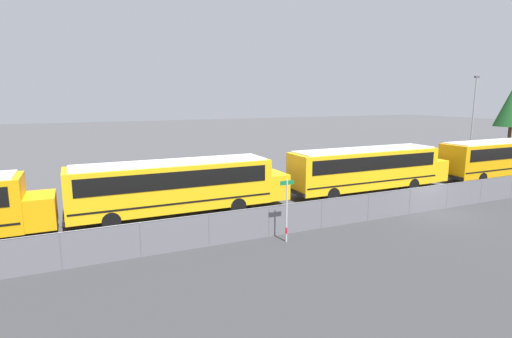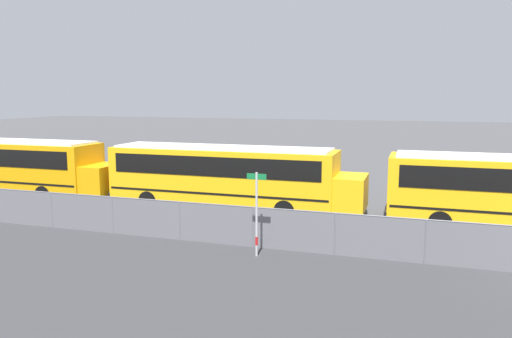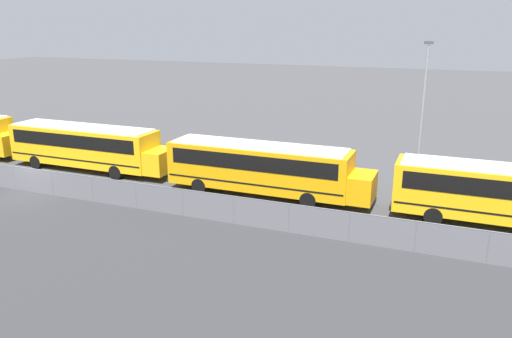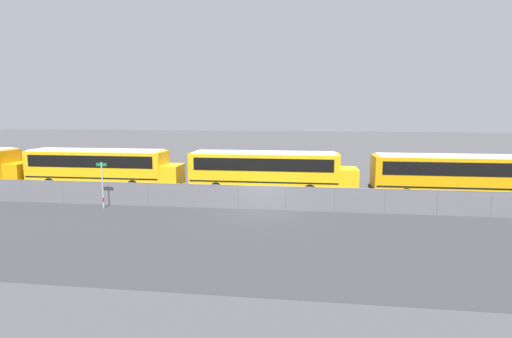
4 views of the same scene
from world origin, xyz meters
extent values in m
plane|color=#424244|center=(0.00, 0.00, 0.00)|extent=(200.00, 200.00, 0.00)
cube|color=#9EA0A5|center=(0.00, 0.00, 0.76)|extent=(105.56, 0.03, 1.52)
cube|color=slate|center=(0.00, -0.01, 0.76)|extent=(105.56, 0.01, 1.52)
cylinder|color=slate|center=(0.00, 0.00, 1.52)|extent=(105.56, 0.05, 0.05)
cylinder|color=slate|center=(-19.60, 0.00, 0.76)|extent=(0.07, 0.07, 1.52)
cylinder|color=slate|center=(-16.59, 0.00, 0.76)|extent=(0.07, 0.07, 1.52)
cylinder|color=slate|center=(-13.57, 0.00, 0.76)|extent=(0.07, 0.07, 1.52)
cylinder|color=slate|center=(-10.56, 0.00, 0.76)|extent=(0.07, 0.07, 1.52)
cylinder|color=slate|center=(-7.54, 0.00, 0.76)|extent=(0.07, 0.07, 1.52)
cylinder|color=slate|center=(-4.52, 0.00, 0.76)|extent=(0.07, 0.07, 1.52)
cylinder|color=slate|center=(-1.51, 0.00, 0.76)|extent=(0.07, 0.07, 1.52)
cylinder|color=slate|center=(1.51, 0.00, 0.76)|extent=(0.07, 0.07, 1.52)
cylinder|color=slate|center=(4.52, 0.00, 0.76)|extent=(0.07, 0.07, 1.52)
cylinder|color=slate|center=(7.54, 0.00, 0.76)|extent=(0.07, 0.07, 1.52)
cube|color=orange|center=(-20.53, 4.93, 1.24)|extent=(1.34, 2.33, 1.54)
cube|color=yellow|center=(-13.94, 5.34, 1.76)|extent=(11.17, 2.53, 2.56)
cube|color=black|center=(-13.94, 5.34, 2.32)|extent=(10.28, 2.57, 0.92)
cube|color=black|center=(-13.94, 5.34, 1.04)|extent=(10.95, 2.56, 0.10)
cube|color=yellow|center=(-7.68, 5.34, 1.24)|extent=(1.34, 2.33, 1.54)
cube|color=black|center=(-19.58, 5.34, 0.63)|extent=(0.12, 2.53, 0.24)
cube|color=silver|center=(-13.94, 5.34, 3.09)|extent=(10.61, 2.28, 0.10)
cylinder|color=black|center=(-10.48, 6.49, 0.48)|extent=(0.95, 0.28, 0.95)
cylinder|color=black|center=(-10.48, 4.20, 0.48)|extent=(0.95, 0.28, 0.95)
cylinder|color=black|center=(-17.40, 6.49, 0.48)|extent=(0.95, 0.28, 0.95)
cylinder|color=black|center=(-17.40, 4.20, 0.48)|extent=(0.95, 0.28, 0.95)
cube|color=yellow|center=(-0.45, 5.28, 1.76)|extent=(11.17, 2.53, 2.56)
cube|color=black|center=(-0.45, 5.28, 2.32)|extent=(10.28, 2.57, 0.92)
cube|color=black|center=(-0.45, 5.28, 1.04)|extent=(10.95, 2.56, 0.10)
cube|color=yellow|center=(5.81, 5.28, 1.24)|extent=(1.34, 2.33, 1.54)
cube|color=black|center=(-6.08, 5.28, 0.63)|extent=(0.12, 2.53, 0.24)
cube|color=silver|center=(-0.45, 5.28, 3.09)|extent=(10.61, 2.28, 0.10)
cylinder|color=black|center=(3.02, 6.42, 0.48)|extent=(0.95, 0.28, 0.95)
cylinder|color=black|center=(3.02, 4.13, 0.48)|extent=(0.95, 0.28, 0.95)
cylinder|color=black|center=(-3.91, 6.42, 0.48)|extent=(0.95, 0.28, 0.95)
cylinder|color=black|center=(-3.91, 4.13, 0.48)|extent=(0.95, 0.28, 0.95)
cube|color=orange|center=(13.06, 4.78, 1.76)|extent=(11.17, 2.53, 2.56)
cube|color=black|center=(13.06, 4.78, 2.32)|extent=(10.28, 2.57, 0.92)
cube|color=black|center=(13.06, 4.78, 1.04)|extent=(10.95, 2.56, 0.10)
cube|color=black|center=(7.42, 4.78, 0.63)|extent=(0.12, 2.53, 0.24)
cube|color=silver|center=(13.06, 4.78, 3.09)|extent=(10.61, 2.28, 0.10)
cylinder|color=black|center=(16.52, 5.92, 0.48)|extent=(0.95, 0.28, 0.95)
cylinder|color=black|center=(9.60, 5.92, 0.48)|extent=(0.95, 0.28, 0.95)
cylinder|color=black|center=(9.60, 3.63, 0.48)|extent=(0.95, 0.28, 0.95)
cylinder|color=#B7B7BC|center=(-10.13, -0.96, 1.49)|extent=(0.08, 0.08, 2.98)
cylinder|color=red|center=(-10.13, -0.96, 0.55)|extent=(0.09, 0.09, 0.30)
cube|color=#147238|center=(-10.13, -0.96, 2.83)|extent=(0.70, 0.02, 0.20)
cylinder|color=gray|center=(21.61, 13.91, 4.34)|extent=(0.16, 0.16, 8.68)
cube|color=#47474C|center=(21.61, 13.91, 8.83)|extent=(0.60, 0.24, 0.20)
cylinder|color=#51381E|center=(37.97, 20.22, 1.28)|extent=(0.44, 0.44, 2.55)
camera|label=1|loc=(-18.81, -16.53, 6.68)|focal=28.00mm
camera|label=2|loc=(-4.92, -17.01, 5.58)|focal=35.00mm
camera|label=3|loc=(23.66, -22.02, 10.06)|focal=35.00mm
camera|label=4|loc=(2.90, -24.45, 6.19)|focal=28.00mm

